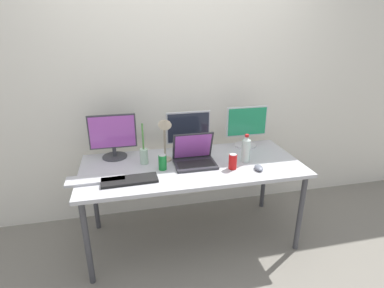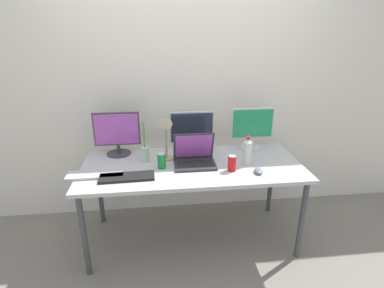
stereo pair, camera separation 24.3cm
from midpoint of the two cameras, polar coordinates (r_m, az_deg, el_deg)
The scene contains 15 objects.
ground_plane at distance 2.89m, azimuth -2.52°, elevation -17.36°, with size 16.00×16.00×0.00m, color gray.
wall_back at distance 2.89m, azimuth -5.08°, elevation 11.12°, with size 7.00×0.08×2.60m, color silver.
work_desk at distance 2.52m, azimuth -2.77°, elevation -5.07°, with size 1.82×0.81×0.74m.
monitor_left at distance 2.68m, azimuth -17.39°, elevation 1.44°, with size 0.40×0.21×0.39m.
monitor_center at distance 2.71m, azimuth -3.28°, elevation 2.43°, with size 0.40×0.20×0.37m.
monitor_right at distance 2.84m, azimuth 7.96°, elevation 3.47°, with size 0.39×0.20×0.39m.
laptop_silver at distance 2.48m, azimuth -2.37°, elevation -2.55°, with size 0.34×0.26×0.26m.
keyboard_main at distance 2.29m, azimuth -14.80°, elevation -6.76°, with size 0.41×0.15×0.02m, color black.
keyboard_aux at distance 2.38m, azimuth -20.70°, elevation -6.37°, with size 0.43×0.15×0.02m, color #B2B2B7.
mouse_by_keyboard at distance 2.43m, azimuth 9.82°, elevation -4.55°, with size 0.07×0.11×0.03m, color slate.
water_bottle at distance 2.52m, azimuth 7.56°, elevation -1.07°, with size 0.07×0.07×0.24m.
soda_can_near_keyboard at distance 2.41m, azimuth -8.53°, elevation -3.50°, with size 0.07×0.07×0.13m.
soda_can_by_laptop at distance 2.40m, azimuth 4.92°, elevation -3.40°, with size 0.07×0.07×0.13m.
bamboo_vase at distance 2.53m, azimuth -11.87°, elevation -2.13°, with size 0.07×0.07×0.35m.
desk_lamp at distance 2.45m, azimuth -8.00°, elevation 2.39°, with size 0.11×0.18×0.41m.
Camera 1 is at (-0.50, -2.22, 1.79)m, focal length 28.00 mm.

